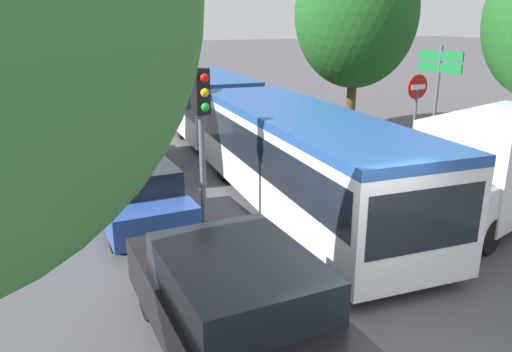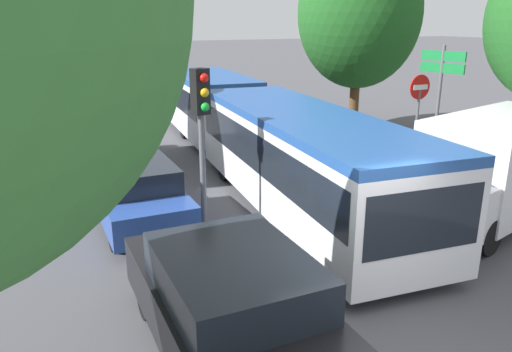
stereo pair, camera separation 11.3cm
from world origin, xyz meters
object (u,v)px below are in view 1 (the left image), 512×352
no_entry_sign (416,108)px  queued_car_blue (136,193)px  traffic_light (201,115)px  direction_sign_post (438,82)px  white_van (496,164)px  queued_car_black (236,306)px  tree_right_mid (356,13)px  queued_car_navy (101,137)px  articulated_bus (251,126)px  city_bus_rear (53,73)px

no_entry_sign → queued_car_blue: bearing=-86.8°
traffic_light → direction_sign_post: 8.07m
white_van → no_entry_sign: 3.79m
queued_car_black → tree_right_mid: tree_right_mid is taller
queued_car_black → tree_right_mid: size_ratio=0.61×
queued_car_black → queued_car_navy: (0.13, 11.04, -0.06)m
queued_car_black → traffic_light: bearing=-14.2°
traffic_light → no_entry_sign: 7.25m
queued_car_navy → white_van: white_van is taller
queued_car_blue → traffic_light: (1.17, -1.10, 1.80)m
queued_car_blue → queued_car_navy: 5.85m
queued_car_black → tree_right_mid: 15.18m
queued_car_navy → tree_right_mid: 10.39m
articulated_bus → queued_car_navy: size_ratio=3.90×
queued_car_black → queued_car_blue: (-0.10, 5.20, -0.08)m
traffic_light → queued_car_black: bearing=-28.8°
tree_right_mid → queued_car_blue: bearing=-149.7°
white_van → tree_right_mid: size_ratio=0.73×
articulated_bus → no_entry_sign: 4.76m
city_bus_rear → direction_sign_post: bearing=-151.5°
queued_car_navy → traffic_light: bearing=-171.7°
traffic_light → no_entry_sign: (7.05, 1.56, -0.62)m
no_entry_sign → articulated_bus: bearing=-115.5°
queued_car_black → white_van: bearing=-73.5°
queued_car_navy → direction_sign_post: bearing=-120.4°
city_bus_rear → white_van: size_ratio=2.21×
queued_car_navy → tree_right_mid: size_ratio=0.56×
queued_car_navy → no_entry_sign: 9.71m
no_entry_sign → tree_right_mid: size_ratio=0.38×
queued_car_navy → traffic_light: (0.94, -6.95, 1.78)m
queued_car_navy → white_van: (7.03, -9.00, 0.53)m
queued_car_navy → traffic_light: 7.24m
white_van → direction_sign_post: bearing=-130.3°
white_van → direction_sign_post: 4.32m
city_bus_rear → no_entry_sign: bearing=-153.7°
queued_car_blue → tree_right_mid: 12.08m
direction_sign_post → white_van: bearing=51.2°
white_van → no_entry_sign: (0.96, 3.61, 0.64)m
articulated_bus → traffic_light: (-2.78, -3.60, 1.15)m
city_bus_rear → queued_car_navy: 13.91m
traffic_light → articulated_bus: bearing=128.3°
city_bus_rear → traffic_light: bearing=-173.6°
city_bus_rear → tree_right_mid: (9.91, -13.95, 3.07)m
direction_sign_post → articulated_bus: bearing=-33.5°
queued_car_navy → direction_sign_post: size_ratio=1.13×
queued_car_black → white_van: 7.46m
tree_right_mid → city_bus_rear: bearing=125.4°
articulated_bus → direction_sign_post: direction_sign_post is taller
traffic_light → city_bus_rear: bearing=169.2°
queued_car_navy → traffic_light: traffic_light is taller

